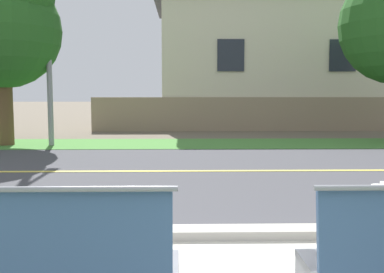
% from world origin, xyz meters
% --- Properties ---
extents(ground_plane, '(140.00, 140.00, 0.00)m').
position_xyz_m(ground_plane, '(0.00, 8.00, 0.00)').
color(ground_plane, '#665B4C').
extents(curb_edge, '(44.00, 0.30, 0.11)m').
position_xyz_m(curb_edge, '(0.00, 2.35, 0.06)').
color(curb_edge, '#ADA89E').
rests_on(curb_edge, ground_plane).
extents(street_asphalt, '(52.00, 8.00, 0.01)m').
position_xyz_m(street_asphalt, '(0.00, 6.50, 0.00)').
color(street_asphalt, '#424247').
rests_on(street_asphalt, ground_plane).
extents(road_centre_line, '(48.00, 0.14, 0.01)m').
position_xyz_m(road_centre_line, '(0.00, 6.50, 0.01)').
color(road_centre_line, '#E0CC4C').
rests_on(road_centre_line, ground_plane).
extents(far_verge_grass, '(48.00, 2.80, 0.02)m').
position_xyz_m(far_verge_grass, '(0.00, 11.39, 0.01)').
color(far_verge_grass, '#478438').
rests_on(far_verge_grass, ground_plane).
extents(bench_left, '(1.74, 0.48, 1.01)m').
position_xyz_m(bench_left, '(-1.29, 0.46, 0.45)').
color(bench_left, slate).
rests_on(bench_left, ground_plane).
extents(streetlamp, '(0.24, 2.10, 6.81)m').
position_xyz_m(streetlamp, '(-4.32, 11.20, 3.90)').
color(streetlamp, gray).
rests_on(streetlamp, ground_plane).
extents(shade_tree_left, '(3.42, 3.42, 5.64)m').
position_xyz_m(shade_tree_left, '(-5.59, 11.06, 3.66)').
color(shade_tree_left, brown).
rests_on(shade_tree_left, ground_plane).
extents(garden_wall, '(13.00, 0.36, 1.40)m').
position_xyz_m(garden_wall, '(2.40, 16.02, 0.70)').
color(garden_wall, gray).
rests_on(garden_wall, ground_plane).
extents(house_across_street, '(11.04, 6.91, 6.24)m').
position_xyz_m(house_across_street, '(3.89, 19.22, 3.17)').
color(house_across_street, beige).
rests_on(house_across_street, ground_plane).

